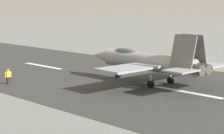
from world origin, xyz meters
name	(u,v)px	position (x,y,z in m)	size (l,w,h in m)	color
ground_plane	(189,93)	(0.00, 0.00, 0.00)	(400.00, 400.00, 0.00)	slate
runway_strip	(189,93)	(-0.02, 0.00, 0.01)	(240.00, 26.00, 0.02)	#333334
fighter_jet	(149,61)	(5.83, -0.73, 2.41)	(16.40, 14.40, 5.60)	#90939B
crew_person	(8,77)	(16.08, 10.24, 0.84)	(0.31, 0.70, 1.67)	#1E2338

